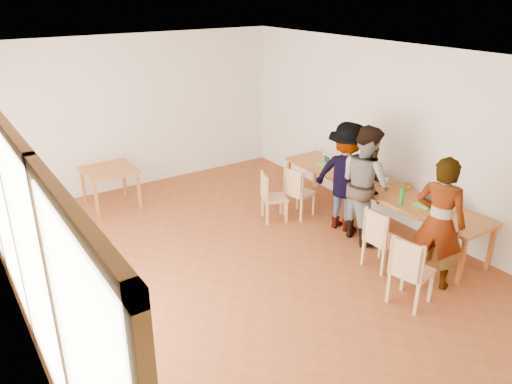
% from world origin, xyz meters
% --- Properties ---
extents(ground, '(8.00, 8.00, 0.00)m').
position_xyz_m(ground, '(0.00, 0.00, 0.00)').
color(ground, brown).
rests_on(ground, ground).
extents(wall_back, '(6.00, 0.10, 3.00)m').
position_xyz_m(wall_back, '(0.00, 4.00, 1.50)').
color(wall_back, beige).
rests_on(wall_back, ground).
extents(wall_right, '(0.10, 8.00, 3.00)m').
position_xyz_m(wall_right, '(3.00, 0.00, 1.50)').
color(wall_right, beige).
rests_on(wall_right, ground).
extents(window_wall, '(0.10, 8.00, 3.00)m').
position_xyz_m(window_wall, '(-2.96, 0.00, 1.50)').
color(window_wall, white).
rests_on(window_wall, ground).
extents(ceiling, '(6.00, 8.00, 0.04)m').
position_xyz_m(ceiling, '(0.00, 0.00, 3.02)').
color(ceiling, white).
rests_on(ceiling, wall_back).
extents(communal_table, '(0.80, 4.00, 0.75)m').
position_xyz_m(communal_table, '(2.50, -0.08, 0.70)').
color(communal_table, '#AA5F25').
rests_on(communal_table, ground).
extents(side_table, '(0.90, 0.90, 0.75)m').
position_xyz_m(side_table, '(-0.94, 3.20, 0.67)').
color(side_table, '#AA5F25').
rests_on(side_table, ground).
extents(chair_near, '(0.54, 0.54, 0.52)m').
position_xyz_m(chair_near, '(1.15, -1.94, 0.60)').
color(chair_near, tan).
rests_on(chair_near, ground).
extents(chair_mid, '(0.44, 0.44, 0.50)m').
position_xyz_m(chair_mid, '(1.52, -1.09, 0.57)').
color(chair_mid, tan).
rests_on(chair_mid, ground).
extents(chair_far, '(0.52, 0.52, 0.46)m').
position_xyz_m(chair_far, '(1.16, 1.11, 0.53)').
color(chair_far, tan).
rests_on(chair_far, ground).
extents(chair_empty, '(0.51, 0.51, 0.48)m').
position_xyz_m(chair_empty, '(1.63, 0.95, 0.56)').
color(chair_empty, tan).
rests_on(chair_empty, ground).
extents(chair_spare, '(0.56, 0.56, 0.49)m').
position_xyz_m(chair_spare, '(-2.28, 1.16, 0.56)').
color(chair_spare, tan).
rests_on(chair_spare, ground).
extents(person_near, '(0.65, 0.79, 1.85)m').
position_xyz_m(person_near, '(1.87, -1.78, 0.92)').
color(person_near, gray).
rests_on(person_near, ground).
extents(person_mid, '(0.86, 1.03, 1.89)m').
position_xyz_m(person_mid, '(2.04, -0.25, 0.94)').
color(person_mid, gray).
rests_on(person_mid, ground).
extents(person_far, '(1.02, 1.34, 1.84)m').
position_xyz_m(person_far, '(2.04, 0.17, 0.92)').
color(person_far, gray).
rests_on(person_far, ground).
extents(laptop_near, '(0.23, 0.25, 0.18)m').
position_xyz_m(laptop_near, '(2.62, -1.36, 0.80)').
color(laptop_near, '#5BCB3D').
rests_on(laptop_near, communal_table).
extents(laptop_mid, '(0.24, 0.27, 0.21)m').
position_xyz_m(laptop_mid, '(2.51, -1.05, 0.81)').
color(laptop_mid, '#5BCB3D').
rests_on(laptop_mid, communal_table).
extents(laptop_far, '(0.21, 0.24, 0.20)m').
position_xyz_m(laptop_far, '(2.47, 1.16, 0.81)').
color(laptop_far, '#5BCB3D').
rests_on(laptop_far, communal_table).
extents(yellow_mug, '(0.15, 0.15, 0.09)m').
position_xyz_m(yellow_mug, '(2.80, -0.47, 0.79)').
color(yellow_mug, gold).
rests_on(yellow_mug, communal_table).
extents(green_bottle, '(0.07, 0.07, 0.28)m').
position_xyz_m(green_bottle, '(2.22, -0.85, 0.89)').
color(green_bottle, '#20782E').
rests_on(green_bottle, communal_table).
extents(clear_glass, '(0.07, 0.07, 0.09)m').
position_xyz_m(clear_glass, '(2.84, 0.85, 0.80)').
color(clear_glass, silver).
rests_on(clear_glass, communal_table).
extents(condiment_cup, '(0.08, 0.08, 0.06)m').
position_xyz_m(condiment_cup, '(2.76, -0.06, 0.78)').
color(condiment_cup, white).
rests_on(condiment_cup, communal_table).
extents(pink_phone, '(0.05, 0.10, 0.01)m').
position_xyz_m(pink_phone, '(2.66, 1.40, 0.76)').
color(pink_phone, '#E53957').
rests_on(pink_phone, communal_table).
extents(black_pouch, '(0.16, 0.26, 0.09)m').
position_xyz_m(black_pouch, '(2.72, 0.13, 0.80)').
color(black_pouch, black).
rests_on(black_pouch, communal_table).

